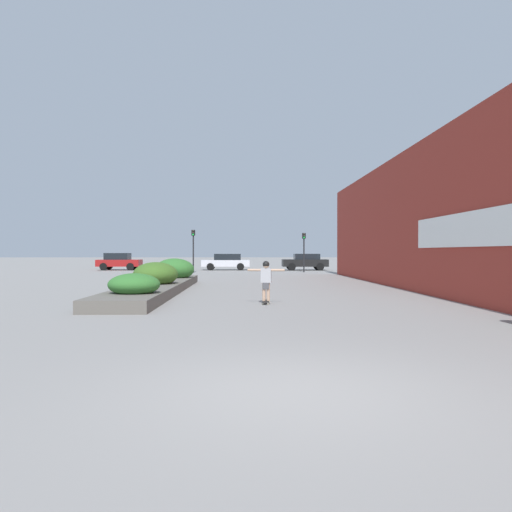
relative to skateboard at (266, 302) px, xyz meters
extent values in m
plane|color=gray|center=(-0.08, -9.75, -0.07)|extent=(300.00, 300.00, 0.00)
cube|color=maroon|center=(6.49, 2.59, 2.91)|extent=(0.60, 36.73, 5.97)
cube|color=#605B54|center=(-4.14, 4.55, 0.11)|extent=(1.89, 14.29, 0.36)
ellipsoid|color=#33702D|center=(-4.06, -0.15, 0.55)|extent=(1.58, 1.56, 0.70)
ellipsoid|color=#3D6623|center=(-4.21, 4.46, 0.66)|extent=(1.76, 2.08, 0.98)
ellipsoid|color=#33702D|center=(-4.10, 9.13, 0.69)|extent=(1.93, 1.84, 1.08)
cube|color=black|center=(0.00, 0.00, 0.02)|extent=(0.29, 0.73, 0.01)
cylinder|color=beige|center=(-0.03, 0.26, -0.04)|extent=(0.06, 0.07, 0.06)
cylinder|color=beige|center=(0.11, 0.24, -0.04)|extent=(0.06, 0.07, 0.06)
cylinder|color=beige|center=(-0.11, -0.24, -0.04)|extent=(0.06, 0.07, 0.06)
cylinder|color=beige|center=(0.03, -0.26, -0.04)|extent=(0.06, 0.07, 0.06)
cylinder|color=tan|center=(-0.07, 0.01, 0.31)|extent=(0.12, 0.12, 0.57)
cylinder|color=tan|center=(0.07, -0.01, 0.31)|extent=(0.12, 0.12, 0.57)
cube|color=#4C4C51|center=(0.00, 0.00, 0.49)|extent=(0.23, 0.20, 0.20)
cube|color=#B2B2B7|center=(0.00, 0.00, 0.82)|extent=(0.34, 0.21, 0.44)
cylinder|color=tan|center=(-0.37, 0.06, 0.99)|extent=(0.43, 0.14, 0.07)
cylinder|color=tan|center=(0.37, -0.06, 0.99)|extent=(0.43, 0.14, 0.07)
sphere|color=tan|center=(0.00, 0.00, 1.13)|extent=(0.18, 0.18, 0.18)
sphere|color=black|center=(0.00, 0.00, 1.16)|extent=(0.21, 0.21, 0.21)
cube|color=silver|center=(-2.30, 29.52, 0.54)|extent=(4.30, 1.72, 0.58)
cube|color=black|center=(-2.12, 29.52, 1.11)|extent=(2.36, 1.52, 0.56)
cylinder|color=black|center=(-3.63, 28.70, 0.25)|extent=(0.65, 0.22, 0.65)
cylinder|color=black|center=(-3.63, 30.34, 0.25)|extent=(0.65, 0.22, 0.65)
cylinder|color=black|center=(-0.96, 28.70, 0.25)|extent=(0.65, 0.22, 0.65)
cylinder|color=black|center=(-0.96, 30.34, 0.25)|extent=(0.65, 0.22, 0.65)
cube|color=maroon|center=(-11.89, 29.75, 0.56)|extent=(3.81, 1.91, 0.61)
cube|color=black|center=(-12.05, 29.75, 1.17)|extent=(2.09, 1.68, 0.60)
cylinder|color=black|center=(-10.71, 30.65, 0.26)|extent=(0.66, 0.22, 0.66)
cylinder|color=black|center=(-10.71, 28.84, 0.26)|extent=(0.66, 0.22, 0.66)
cylinder|color=black|center=(-13.07, 30.65, 0.26)|extent=(0.66, 0.22, 0.66)
cylinder|color=black|center=(-13.07, 28.84, 0.26)|extent=(0.66, 0.22, 0.66)
cube|color=black|center=(4.79, 28.93, 0.58)|extent=(4.02, 1.91, 0.64)
cube|color=black|center=(4.95, 28.93, 1.15)|extent=(2.21, 1.68, 0.51)
cylinder|color=black|center=(3.55, 28.03, 0.26)|extent=(0.66, 0.22, 0.66)
cylinder|color=black|center=(3.55, 29.84, 0.26)|extent=(0.66, 0.22, 0.66)
cylinder|color=black|center=(6.04, 28.03, 0.26)|extent=(0.66, 0.22, 0.66)
cylinder|color=black|center=(6.04, 29.84, 0.26)|extent=(0.66, 0.22, 0.66)
cylinder|color=black|center=(-4.65, 23.84, 1.39)|extent=(0.11, 0.11, 2.92)
cube|color=black|center=(-4.65, 23.84, 3.07)|extent=(0.28, 0.20, 0.45)
sphere|color=#2D2823|center=(-4.65, 23.72, 3.22)|extent=(0.15, 0.15, 0.15)
sphere|color=#2D2823|center=(-4.65, 23.72, 3.07)|extent=(0.15, 0.15, 0.15)
sphere|color=green|center=(-4.65, 23.72, 2.92)|extent=(0.15, 0.15, 0.15)
cylinder|color=black|center=(4.19, 24.61, 1.28)|extent=(0.11, 0.11, 2.71)
cube|color=black|center=(4.19, 24.61, 2.86)|extent=(0.28, 0.20, 0.45)
sphere|color=#2D2823|center=(4.19, 24.48, 3.01)|extent=(0.15, 0.15, 0.15)
sphere|color=#2D2823|center=(4.19, 24.48, 2.86)|extent=(0.15, 0.15, 0.15)
sphere|color=green|center=(4.19, 24.48, 2.71)|extent=(0.15, 0.15, 0.15)
camera|label=1|loc=(-0.71, -15.50, 1.54)|focal=35.00mm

